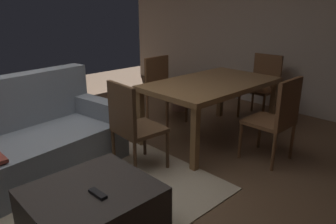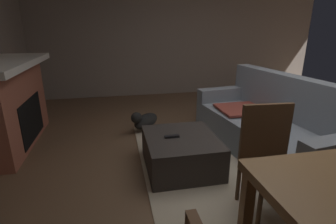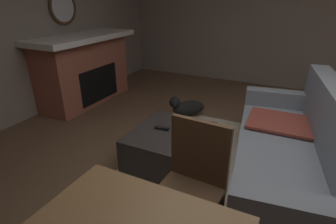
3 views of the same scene
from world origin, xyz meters
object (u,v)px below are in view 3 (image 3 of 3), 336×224
(round_wall_mirror, at_px, (63,7))
(tv_remote, at_px, (162,128))
(ottoman_coffee_table, at_px, (170,147))
(small_dog, at_px, (187,107))
(couch, at_px, (294,154))
(fireplace, at_px, (85,69))
(dining_chair_west, at_px, (192,178))

(round_wall_mirror, distance_m, tv_remote, 2.75)
(ottoman_coffee_table, xyz_separation_m, small_dog, (-1.14, -0.28, -0.01))
(round_wall_mirror, bearing_deg, small_dog, 92.83)
(couch, bearing_deg, fireplace, -104.49)
(round_wall_mirror, relative_size, small_dog, 1.07)
(dining_chair_west, bearing_deg, round_wall_mirror, -122.04)
(ottoman_coffee_table, bearing_deg, round_wall_mirror, -113.52)
(dining_chair_west, bearing_deg, fireplace, -124.74)
(fireplace, xyz_separation_m, small_dog, (-0.10, 1.82, -0.40))
(small_dog, bearing_deg, couch, 57.14)
(round_wall_mirror, relative_size, ottoman_coffee_table, 0.63)
(fireplace, height_order, couch, fireplace)
(couch, xyz_separation_m, tv_remote, (0.18, -1.31, 0.06))
(dining_chair_west, bearing_deg, ottoman_coffee_table, -145.28)
(tv_remote, xyz_separation_m, small_dog, (-1.13, -0.17, -0.21))
(ottoman_coffee_table, height_order, tv_remote, tv_remote)
(tv_remote, bearing_deg, dining_chair_west, 36.49)
(tv_remote, distance_m, small_dog, 1.17)
(couch, bearing_deg, small_dog, -122.86)
(tv_remote, relative_size, small_dog, 0.32)
(tv_remote, distance_m, dining_chair_west, 1.05)
(fireplace, xyz_separation_m, dining_chair_west, (1.84, 2.65, -0.05))
(fireplace, distance_m, tv_remote, 2.25)
(fireplace, distance_m, ottoman_coffee_table, 2.37)
(fireplace, relative_size, tv_remote, 11.51)
(round_wall_mirror, distance_m, small_dog, 2.50)
(couch, relative_size, ottoman_coffee_table, 2.62)
(round_wall_mirror, distance_m, couch, 3.88)
(dining_chair_west, bearing_deg, tv_remote, -140.76)
(couch, distance_m, tv_remote, 1.32)
(fireplace, height_order, dining_chair_west, fireplace)
(couch, bearing_deg, dining_chair_west, -33.41)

